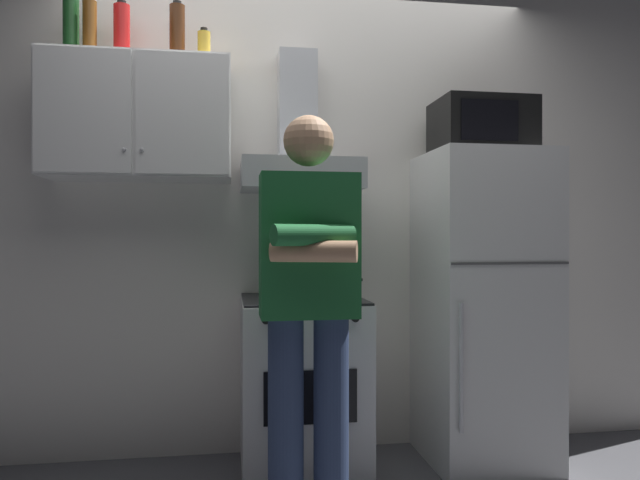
# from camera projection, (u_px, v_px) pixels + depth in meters

# --- Properties ---
(back_wall_tiled) EXTENTS (4.80, 0.10, 2.70)m
(back_wall_tiled) POSITION_uv_depth(u_px,v_px,m) (303.00, 204.00, 3.22)
(back_wall_tiled) COLOR silver
(back_wall_tiled) RESTS_ON ground_plane
(upper_cabinet) EXTENTS (0.90, 0.37, 0.60)m
(upper_cabinet) POSITION_uv_depth(u_px,v_px,m) (139.00, 119.00, 2.86)
(upper_cabinet) COLOR silver
(stove_oven) EXTENTS (0.60, 0.62, 0.87)m
(stove_oven) POSITION_uv_depth(u_px,v_px,m) (302.00, 384.00, 2.87)
(stove_oven) COLOR silver
(stove_oven) RESTS_ON ground_plane
(range_hood) EXTENTS (0.60, 0.44, 0.75)m
(range_hood) POSITION_uv_depth(u_px,v_px,m) (299.00, 153.00, 2.99)
(range_hood) COLOR #B7BABF
(refrigerator) EXTENTS (0.60, 0.62, 1.60)m
(refrigerator) POSITION_uv_depth(u_px,v_px,m) (483.00, 307.00, 3.02)
(refrigerator) COLOR silver
(refrigerator) RESTS_ON ground_plane
(microwave) EXTENTS (0.48, 0.37, 0.28)m
(microwave) POSITION_uv_depth(u_px,v_px,m) (482.00, 127.00, 3.03)
(microwave) COLOR black
(microwave) RESTS_ON refrigerator
(person_standing) EXTENTS (0.38, 0.33, 1.64)m
(person_standing) POSITION_uv_depth(u_px,v_px,m) (309.00, 304.00, 2.26)
(person_standing) COLOR navy
(person_standing) RESTS_ON ground_plane
(cooking_pot) EXTENTS (0.30, 0.20, 0.10)m
(cooking_pot) POSITION_uv_depth(u_px,v_px,m) (332.00, 287.00, 2.77)
(cooking_pot) COLOR #B7BABF
(cooking_pot) RESTS_ON stove_oven
(bottle_beer_brown) EXTENTS (0.07, 0.07, 0.27)m
(bottle_beer_brown) POSITION_uv_depth(u_px,v_px,m) (90.00, 27.00, 2.80)
(bottle_beer_brown) COLOR brown
(bottle_beer_brown) RESTS_ON upper_cabinet
(bottle_wine_green) EXTENTS (0.08, 0.08, 0.30)m
(bottle_wine_green) POSITION_uv_depth(u_px,v_px,m) (71.00, 26.00, 2.81)
(bottle_wine_green) COLOR #19471E
(bottle_wine_green) RESTS_ON upper_cabinet
(bottle_spice_jar) EXTENTS (0.06, 0.06, 0.16)m
(bottle_spice_jar) POSITION_uv_depth(u_px,v_px,m) (204.00, 45.00, 2.89)
(bottle_spice_jar) COLOR gold
(bottle_spice_jar) RESTS_ON upper_cabinet
(bottle_rum_dark) EXTENTS (0.08, 0.08, 0.29)m
(bottle_rum_dark) POSITION_uv_depth(u_px,v_px,m) (177.00, 32.00, 2.88)
(bottle_rum_dark) COLOR #47230F
(bottle_rum_dark) RESTS_ON upper_cabinet
(bottle_soda_red) EXTENTS (0.08, 0.08, 0.29)m
(bottle_soda_red) POSITION_uv_depth(u_px,v_px,m) (122.00, 32.00, 2.88)
(bottle_soda_red) COLOR red
(bottle_soda_red) RESTS_ON upper_cabinet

